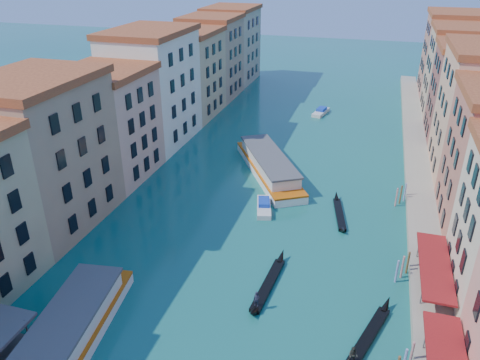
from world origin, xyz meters
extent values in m
cube|color=#A07C59|center=(-26.00, 39.50, 9.50)|extent=(12.00, 17.00, 19.00)
cube|color=brown|center=(-26.00, 39.50, 19.50)|extent=(12.80, 17.40, 1.00)
cube|color=tan|center=(-26.00, 55.00, 8.25)|extent=(12.00, 14.00, 16.50)
cube|color=brown|center=(-26.00, 55.00, 17.00)|extent=(12.80, 14.40, 1.00)
cube|color=#F1E8C4|center=(-26.00, 71.00, 10.00)|extent=(12.00, 18.00, 20.00)
cube|color=brown|center=(-26.00, 71.00, 20.50)|extent=(12.80, 18.40, 1.00)
cube|color=tan|center=(-26.00, 88.00, 8.75)|extent=(12.00, 16.00, 17.50)
cube|color=brown|center=(-26.00, 88.00, 18.00)|extent=(12.80, 16.40, 1.00)
cube|color=tan|center=(-26.00, 103.50, 9.25)|extent=(12.00, 15.00, 18.50)
cube|color=brown|center=(-26.00, 103.50, 19.00)|extent=(12.80, 15.40, 1.00)
cube|color=tan|center=(-26.00, 119.50, 9.50)|extent=(12.00, 17.00, 19.00)
cube|color=brown|center=(-26.00, 119.50, 19.50)|extent=(12.80, 17.40, 1.00)
cube|color=brown|center=(30.00, 87.50, 8.75)|extent=(12.00, 15.00, 17.50)
cube|color=brown|center=(30.00, 87.50, 18.00)|extent=(12.80, 15.40, 1.00)
cube|color=tan|center=(30.00, 103.00, 9.25)|extent=(12.00, 16.00, 18.50)
cube|color=brown|center=(30.00, 103.00, 19.00)|extent=(12.80, 16.40, 1.00)
cube|color=#AA6A56|center=(30.00, 119.50, 9.75)|extent=(12.00, 17.00, 19.50)
cube|color=brown|center=(30.00, 119.50, 20.00)|extent=(12.80, 17.40, 1.00)
cube|color=gray|center=(22.00, 65.00, 0.50)|extent=(4.00, 140.00, 1.00)
cylinder|color=#4F4F51|center=(20.80, 28.60, 1.50)|extent=(0.12, 0.12, 3.00)
cube|color=maroon|center=(22.20, 39.00, 3.00)|extent=(3.20, 12.60, 0.25)
cylinder|color=#4F4F51|center=(20.80, 34.80, 1.50)|extent=(0.12, 0.12, 3.00)
cylinder|color=#4F4F51|center=(20.80, 43.20, 1.50)|extent=(0.12, 0.12, 3.00)
cylinder|color=brown|center=(19.70, 27.00, 1.30)|extent=(0.24, 0.24, 3.20)
cylinder|color=brown|center=(18.50, 39.00, 1.30)|extent=(0.24, 0.24, 3.20)
cylinder|color=brown|center=(19.10, 40.00, 1.30)|extent=(0.24, 0.24, 3.20)
cylinder|color=brown|center=(19.70, 41.00, 1.30)|extent=(0.24, 0.24, 3.20)
cylinder|color=brown|center=(18.50, 57.00, 1.30)|extent=(0.24, 0.24, 3.20)
cylinder|color=brown|center=(19.10, 58.00, 1.30)|extent=(0.24, 0.24, 3.20)
cylinder|color=brown|center=(19.70, 59.00, 1.30)|extent=(0.24, 0.24, 3.20)
cube|color=white|center=(-10.46, 19.12, 0.68)|extent=(8.25, 23.18, 1.36)
cube|color=silver|center=(-10.46, 19.12, 2.16)|extent=(7.05, 18.61, 1.82)
cube|color=#4F4F51|center=(-10.46, 19.12, 3.23)|extent=(7.47, 19.22, 0.28)
cube|color=#C5590B|center=(-10.46, 19.12, 1.30)|extent=(8.31, 23.19, 0.28)
cube|color=white|center=(-1.60, 62.39, 0.68)|extent=(15.93, 22.24, 1.37)
cube|color=silver|center=(-1.60, 62.39, 2.16)|extent=(13.14, 18.02, 1.82)
cube|color=#4F4F51|center=(-1.60, 62.39, 3.24)|extent=(13.72, 18.68, 0.28)
cube|color=#C5590B|center=(-1.60, 62.39, 1.31)|extent=(15.98, 22.27, 0.28)
cube|color=black|center=(5.08, 34.19, 0.23)|extent=(1.85, 9.32, 0.46)
cone|color=black|center=(5.48, 39.32, 0.62)|extent=(1.08, 2.13, 1.73)
cone|color=black|center=(4.68, 29.07, 0.51)|extent=(1.06, 1.78, 1.52)
imported|color=#212131|center=(4.78, 30.30, 1.30)|extent=(0.68, 0.47, 1.77)
cube|color=black|center=(16.00, 29.31, 0.22)|extent=(3.94, 9.07, 0.46)
cone|color=black|center=(17.60, 34.16, 0.61)|extent=(1.51, 2.23, 1.71)
imported|color=#2A2B25|center=(14.79, 25.63, 1.29)|extent=(1.02, 0.90, 1.76)
cube|color=black|center=(11.03, 51.96, 0.21)|extent=(2.68, 8.47, 0.42)
cone|color=black|center=(10.10, 56.56, 0.56)|extent=(1.20, 2.01, 1.57)
cone|color=black|center=(11.96, 47.37, 0.47)|extent=(1.14, 1.69, 1.39)
cube|color=silver|center=(0.52, 50.63, 0.35)|extent=(3.42, 6.45, 0.70)
cube|color=#163CB3|center=(0.41, 51.06, 0.97)|extent=(2.20, 2.96, 0.62)
cube|color=silver|center=(2.32, 96.49, 0.37)|extent=(3.34, 6.74, 0.74)
cube|color=#163CB3|center=(2.42, 96.94, 1.01)|extent=(2.20, 3.05, 0.65)
camera|label=1|loc=(13.85, -6.01, 33.27)|focal=35.00mm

